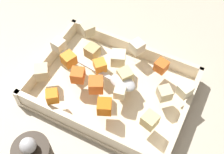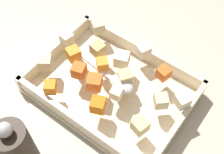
% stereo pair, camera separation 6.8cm
% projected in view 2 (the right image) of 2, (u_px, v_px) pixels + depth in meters
% --- Properties ---
extents(ground_plane, '(4.00, 4.00, 0.00)m').
position_uv_depth(ground_plane, '(111.00, 92.00, 0.74)').
color(ground_plane, '#BCB29E').
extents(baking_dish, '(0.37, 0.27, 0.05)m').
position_uv_depth(baking_dish, '(112.00, 89.00, 0.72)').
color(baking_dish, beige).
rests_on(baking_dish, ground_plane).
extents(carrot_chunk_center, '(0.04, 0.04, 0.03)m').
position_uv_depth(carrot_chunk_center, '(79.00, 70.00, 0.69)').
color(carrot_chunk_center, orange).
rests_on(carrot_chunk_center, baking_dish).
extents(carrot_chunk_far_right, '(0.04, 0.04, 0.03)m').
position_uv_depth(carrot_chunk_far_right, '(98.00, 105.00, 0.64)').
color(carrot_chunk_far_right, orange).
rests_on(carrot_chunk_far_right, baking_dish).
extents(carrot_chunk_corner_ne, '(0.04, 0.04, 0.03)m').
position_uv_depth(carrot_chunk_corner_ne, '(74.00, 53.00, 0.72)').
color(carrot_chunk_corner_ne, orange).
rests_on(carrot_chunk_corner_ne, baking_dish).
extents(carrot_chunk_corner_sw, '(0.04, 0.04, 0.03)m').
position_uv_depth(carrot_chunk_corner_sw, '(102.00, 64.00, 0.70)').
color(carrot_chunk_corner_sw, orange).
rests_on(carrot_chunk_corner_sw, baking_dish).
extents(carrot_chunk_heap_top, '(0.03, 0.03, 0.03)m').
position_uv_depth(carrot_chunk_heap_top, '(164.00, 73.00, 0.69)').
color(carrot_chunk_heap_top, orange).
rests_on(carrot_chunk_heap_top, baking_dish).
extents(carrot_chunk_mid_left, '(0.04, 0.04, 0.03)m').
position_uv_depth(carrot_chunk_mid_left, '(50.00, 87.00, 0.66)').
color(carrot_chunk_mid_left, orange).
rests_on(carrot_chunk_mid_left, baking_dish).
extents(carrot_chunk_mid_right, '(0.04, 0.04, 0.03)m').
position_uv_depth(carrot_chunk_mid_right, '(94.00, 82.00, 0.67)').
color(carrot_chunk_mid_right, orange).
rests_on(carrot_chunk_mid_right, baking_dish).
extents(potato_chunk_near_right, '(0.04, 0.04, 0.03)m').
position_uv_depth(potato_chunk_near_right, '(161.00, 101.00, 0.64)').
color(potato_chunk_near_right, beige).
rests_on(potato_chunk_near_right, baking_dish).
extents(potato_chunk_under_handle, '(0.03, 0.03, 0.02)m').
position_uv_depth(potato_chunk_under_handle, '(116.00, 93.00, 0.66)').
color(potato_chunk_under_handle, beige).
rests_on(potato_chunk_under_handle, baking_dish).
extents(potato_chunk_heap_side, '(0.04, 0.04, 0.03)m').
position_uv_depth(potato_chunk_heap_side, '(140.00, 125.00, 0.61)').
color(potato_chunk_heap_side, '#E0CC89').
rests_on(potato_chunk_heap_side, baking_dish).
extents(potato_chunk_corner_se, '(0.04, 0.04, 0.03)m').
position_uv_depth(potato_chunk_corner_se, '(45.00, 63.00, 0.70)').
color(potato_chunk_corner_se, beige).
rests_on(potato_chunk_corner_se, baking_dish).
extents(potato_chunk_rim_edge, '(0.03, 0.03, 0.03)m').
position_uv_depth(potato_chunk_rim_edge, '(98.00, 49.00, 0.73)').
color(potato_chunk_rim_edge, tan).
rests_on(potato_chunk_rim_edge, baking_dish).
extents(potato_chunk_front_center, '(0.04, 0.04, 0.03)m').
position_uv_depth(potato_chunk_front_center, '(98.00, 27.00, 0.77)').
color(potato_chunk_front_center, beige).
rests_on(potato_chunk_front_center, baking_dish).
extents(potato_chunk_near_left, '(0.04, 0.04, 0.03)m').
position_uv_depth(potato_chunk_near_left, '(122.00, 59.00, 0.71)').
color(potato_chunk_near_left, beige).
rests_on(potato_chunk_near_left, baking_dish).
extents(potato_chunk_near_spoon, '(0.04, 0.04, 0.03)m').
position_uv_depth(potato_chunk_near_spoon, '(183.00, 101.00, 0.64)').
color(potato_chunk_near_spoon, beige).
rests_on(potato_chunk_near_spoon, baking_dish).
extents(potato_chunk_back_center, '(0.04, 0.04, 0.03)m').
position_uv_depth(potato_chunk_back_center, '(125.00, 77.00, 0.68)').
color(potato_chunk_back_center, '#E0CC89').
rests_on(potato_chunk_back_center, baking_dish).
extents(parsnip_chunk_far_left, '(0.04, 0.04, 0.03)m').
position_uv_depth(parsnip_chunk_far_left, '(143.00, 50.00, 0.72)').
color(parsnip_chunk_far_left, silver).
rests_on(parsnip_chunk_far_left, baking_dish).
extents(parsnip_chunk_corner_nw, '(0.03, 0.03, 0.03)m').
position_uv_depth(parsnip_chunk_corner_nw, '(67.00, 38.00, 0.75)').
color(parsnip_chunk_corner_nw, silver).
rests_on(parsnip_chunk_corner_nw, baking_dish).
extents(serving_spoon, '(0.21, 0.05, 0.02)m').
position_uv_depth(serving_spoon, '(117.00, 81.00, 0.68)').
color(serving_spoon, silver).
rests_on(serving_spoon, baking_dish).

